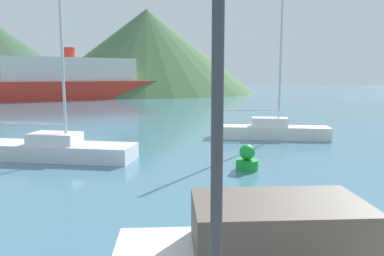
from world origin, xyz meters
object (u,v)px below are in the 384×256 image
(sailboat_middle, at_px, (55,148))
(buoy_marker, at_px, (247,159))
(sailboat_inner, at_px, (269,130))
(ferry_distant, at_px, (71,81))
(streetlamp, at_px, (218,20))

(sailboat_middle, relative_size, buoy_marker, 9.21)
(sailboat_inner, relative_size, sailboat_middle, 1.03)
(sailboat_middle, relative_size, ferry_distant, 0.32)
(sailboat_middle, bearing_deg, buoy_marker, -3.91)
(streetlamp, height_order, ferry_distant, ferry_distant)
(buoy_marker, bearing_deg, ferry_distant, 98.19)
(buoy_marker, bearing_deg, streetlamp, -117.15)
(sailboat_inner, xyz_separation_m, buoy_marker, (-4.47, -6.38, -0.10))
(streetlamp, distance_m, ferry_distant, 59.42)
(streetlamp, xyz_separation_m, ferry_distant, (-2.13, 59.37, -1.35))
(streetlamp, height_order, sailboat_inner, sailboat_inner)
(sailboat_inner, bearing_deg, buoy_marker, -101.34)
(ferry_distant, height_order, buoy_marker, ferry_distant)
(sailboat_inner, relative_size, ferry_distant, 0.33)
(ferry_distant, bearing_deg, streetlamp, -100.16)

